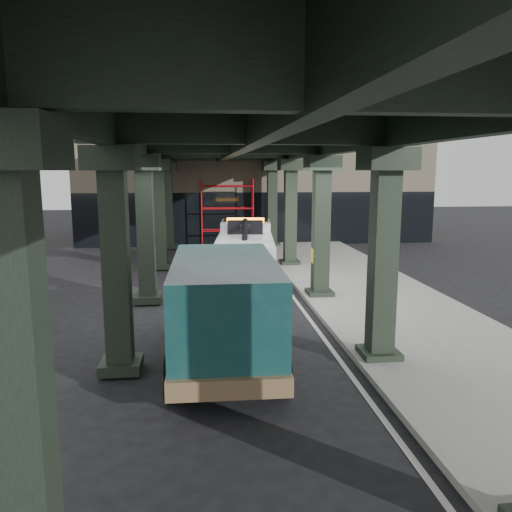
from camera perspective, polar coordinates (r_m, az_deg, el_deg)
ground at (r=15.65m, az=-0.37°, el=-6.96°), size 90.00×90.00×0.00m
sidewalk at (r=18.50m, az=13.01°, el=-4.34°), size 5.00×40.00×0.15m
lane_stripe at (r=17.80m, az=4.43°, el=-4.90°), size 0.12×38.00×0.01m
viaduct at (r=16.98m, az=-2.49°, el=12.99°), size 7.40×32.00×6.40m
building at (r=35.09m, az=-0.53°, el=8.94°), size 22.00×10.00×8.00m
scaffolding at (r=29.69m, az=-3.33°, el=5.12°), size 3.08×0.88×4.00m
tow_truck at (r=20.72m, az=-1.24°, el=0.70°), size 2.92×7.93×2.54m
towed_van at (r=11.80m, az=-3.66°, el=-5.72°), size 2.59×6.27×2.52m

